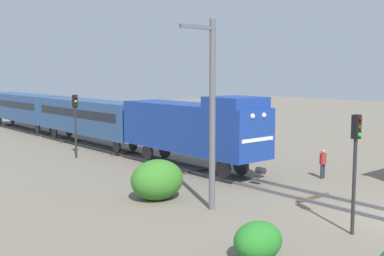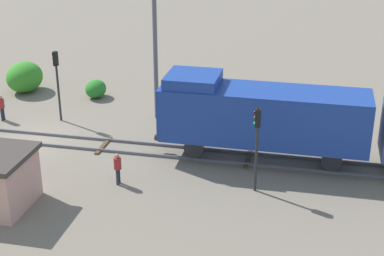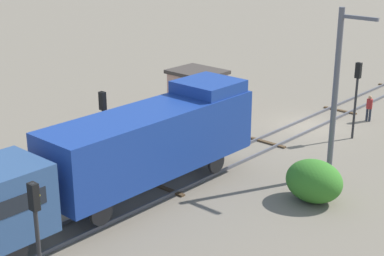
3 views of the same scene
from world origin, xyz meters
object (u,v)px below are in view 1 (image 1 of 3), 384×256
(traffic_signal_mid, at_px, (230,119))
(traffic_signal_far, at_px, (75,115))
(passenger_car_trailing, at_px, (23,106))
(locomotive, at_px, (193,126))
(worker_by_signal, at_px, (323,161))
(passenger_car_leading, at_px, (90,116))
(traffic_signal_near, at_px, (356,152))
(catenary_mast, at_px, (211,111))

(traffic_signal_mid, relative_size, traffic_signal_far, 0.96)
(passenger_car_trailing, xyz_separation_m, traffic_signal_mid, (3.40, -27.71, 0.50))
(locomotive, relative_size, worker_by_signal, 6.82)
(worker_by_signal, bearing_deg, passenger_car_trailing, 165.26)
(passenger_car_trailing, bearing_deg, locomotive, -90.00)
(passenger_car_leading, bearing_deg, traffic_signal_far, -128.01)
(passenger_car_leading, distance_m, passenger_car_trailing, 14.60)
(traffic_signal_near, relative_size, catenary_mast, 0.54)
(locomotive, relative_size, passenger_car_leading, 0.83)
(locomotive, xyz_separation_m, traffic_signal_mid, (3.40, 0.23, 0.25))
(traffic_signal_near, bearing_deg, passenger_car_trailing, 85.54)
(traffic_signal_far, bearing_deg, passenger_car_trailing, 79.38)
(passenger_car_trailing, xyz_separation_m, traffic_signal_near, (-3.20, -41.03, 0.63))
(passenger_car_leading, bearing_deg, traffic_signal_mid, -75.46)
(passenger_car_leading, xyz_separation_m, traffic_signal_mid, (3.40, -13.11, 0.50))
(locomotive, bearing_deg, traffic_signal_near, -103.73)
(locomotive, distance_m, passenger_car_trailing, 27.94)
(worker_by_signal, bearing_deg, traffic_signal_far, -174.77)
(traffic_signal_near, distance_m, worker_by_signal, 10.05)
(locomotive, relative_size, traffic_signal_near, 2.54)
(passenger_car_leading, distance_m, worker_by_signal, 20.47)
(traffic_signal_far, relative_size, worker_by_signal, 2.66)
(passenger_car_trailing, height_order, traffic_signal_near, traffic_signal_near)
(locomotive, relative_size, passenger_car_trailing, 0.83)
(traffic_signal_far, height_order, worker_by_signal, traffic_signal_far)
(traffic_signal_mid, distance_m, traffic_signal_far, 11.01)
(passenger_car_leading, distance_m, catenary_mast, 21.21)
(traffic_signal_mid, distance_m, worker_by_signal, 7.21)
(passenger_car_leading, xyz_separation_m, traffic_signal_far, (-3.60, -4.61, 0.61))
(passenger_car_trailing, relative_size, traffic_signal_near, 3.07)
(traffic_signal_near, bearing_deg, traffic_signal_far, 91.05)
(traffic_signal_far, xyz_separation_m, catenary_mast, (-1.46, -15.90, 1.32))
(locomotive, xyz_separation_m, passenger_car_leading, (0.00, 13.34, -0.25))
(traffic_signal_mid, bearing_deg, worker_by_signal, -83.36)
(traffic_signal_mid, bearing_deg, passenger_car_trailing, 97.00)
(passenger_car_leading, relative_size, catenary_mast, 1.66)
(locomotive, distance_m, catenary_mast, 8.93)
(traffic_signal_mid, bearing_deg, traffic_signal_far, 129.47)
(traffic_signal_mid, bearing_deg, catenary_mast, -138.84)
(worker_by_signal, bearing_deg, traffic_signal_near, -70.59)
(traffic_signal_near, bearing_deg, passenger_car_leading, 83.10)
(traffic_signal_far, bearing_deg, traffic_signal_mid, -50.53)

